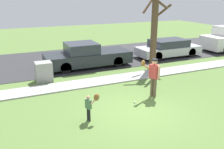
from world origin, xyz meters
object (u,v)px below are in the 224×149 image
(person_adult, at_px, (153,73))
(baseball, at_px, (135,102))
(parked_pickup_dark, at_px, (87,56))
(person_child, at_px, (91,103))
(utility_cabinet, at_px, (44,72))
(street_tree_near, at_px, (155,23))
(parked_sedan_silver, at_px, (168,48))

(person_adult, distance_m, baseball, 1.47)
(person_adult, xyz_separation_m, parked_pickup_dark, (-1.12, 5.60, -0.38))
(person_child, height_order, utility_cabinet, utility_cabinet)
(person_child, bearing_deg, utility_cabinet, 83.43)
(person_child, relative_size, baseball, 13.59)
(person_adult, bearing_deg, parked_pickup_dark, -94.79)
(baseball, bearing_deg, parked_pickup_dark, 90.93)
(utility_cabinet, bearing_deg, person_child, -80.45)
(parked_pickup_dark, bearing_deg, street_tree_near, -26.80)
(person_child, bearing_deg, baseball, 1.62)
(person_adult, bearing_deg, person_child, 1.01)
(person_adult, xyz_separation_m, person_child, (-3.15, -0.97, -0.39))
(person_adult, relative_size, street_tree_near, 0.34)
(utility_cabinet, relative_size, parked_pickup_dark, 0.19)
(person_adult, relative_size, person_child, 1.67)
(person_child, xyz_separation_m, utility_cabinet, (-0.82, 4.89, -0.15))
(utility_cabinet, relative_size, parked_sedan_silver, 0.22)
(person_child, xyz_separation_m, parked_pickup_dark, (2.02, 6.57, 0.02))
(baseball, relative_size, parked_pickup_dark, 0.01)
(person_child, distance_m, street_tree_near, 7.63)
(parked_sedan_silver, bearing_deg, baseball, -135.25)
(person_child, distance_m, parked_sedan_silver, 10.51)
(street_tree_near, distance_m, parked_sedan_silver, 3.76)
(baseball, height_order, parked_sedan_silver, parked_sedan_silver)
(person_adult, relative_size, parked_pickup_dark, 0.32)
(street_tree_near, xyz_separation_m, parked_pickup_dark, (-3.59, 1.81, -1.99))
(utility_cabinet, xyz_separation_m, parked_pickup_dark, (2.85, 1.68, 0.17))
(baseball, height_order, street_tree_near, street_tree_near)
(person_child, relative_size, parked_pickup_dark, 0.19)
(baseball, bearing_deg, parked_sedan_silver, 44.75)
(person_adult, distance_m, person_child, 3.32)
(utility_cabinet, height_order, parked_pickup_dark, parked_pickup_dark)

